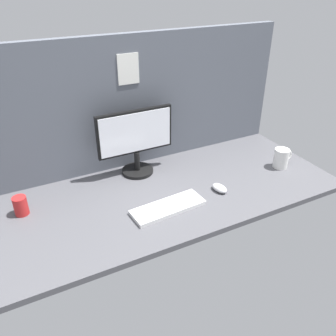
{
  "coord_description": "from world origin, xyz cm",
  "views": [
    {
      "loc": [
        -71.89,
        -139.54,
        103.66
      ],
      "look_at": [
        -3.14,
        0.0,
        14.0
      ],
      "focal_mm": 37.51,
      "sensor_mm": 36.0,
      "label": 1
    }
  ],
  "objects_px": {
    "mouse": "(220,188)",
    "mug_ceramic_white": "(281,158)",
    "keyboard": "(168,207)",
    "mug_red_plastic": "(21,206)",
    "monitor": "(136,139)"
  },
  "relations": [
    {
      "from": "monitor",
      "to": "mouse",
      "type": "relative_size",
      "value": 4.53
    },
    {
      "from": "mouse",
      "to": "mug_red_plastic",
      "type": "height_order",
      "value": "mug_red_plastic"
    },
    {
      "from": "mouse",
      "to": "mug_red_plastic",
      "type": "relative_size",
      "value": 1.01
    },
    {
      "from": "mouse",
      "to": "mug_ceramic_white",
      "type": "bearing_deg",
      "value": -2.56
    },
    {
      "from": "mouse",
      "to": "mug_ceramic_white",
      "type": "xyz_separation_m",
      "value": [
        0.47,
        0.05,
        0.04
      ]
    },
    {
      "from": "monitor",
      "to": "mug_red_plastic",
      "type": "xyz_separation_m",
      "value": [
        -0.65,
        -0.12,
        -0.16
      ]
    },
    {
      "from": "mug_red_plastic",
      "to": "mug_ceramic_white",
      "type": "relative_size",
      "value": 0.76
    },
    {
      "from": "monitor",
      "to": "mouse",
      "type": "xyz_separation_m",
      "value": [
        0.31,
        -0.39,
        -0.19
      ]
    },
    {
      "from": "monitor",
      "to": "mug_ceramic_white",
      "type": "height_order",
      "value": "monitor"
    },
    {
      "from": "mouse",
      "to": "mug_red_plastic",
      "type": "distance_m",
      "value": 1.0
    },
    {
      "from": "keyboard",
      "to": "mouse",
      "type": "bearing_deg",
      "value": -0.5
    },
    {
      "from": "mouse",
      "to": "mug_red_plastic",
      "type": "xyz_separation_m",
      "value": [
        -0.96,
        0.27,
        0.03
      ]
    },
    {
      "from": "mouse",
      "to": "monitor",
      "type": "bearing_deg",
      "value": 120.09
    },
    {
      "from": "mug_red_plastic",
      "to": "keyboard",
      "type": "bearing_deg",
      "value": -23.97
    },
    {
      "from": "keyboard",
      "to": "mouse",
      "type": "xyz_separation_m",
      "value": [
        0.32,
        0.02,
        0.01
      ]
    }
  ]
}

